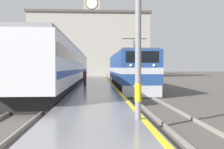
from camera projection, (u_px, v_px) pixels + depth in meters
name	position (u px, v px, depth m)	size (l,w,h in m)	color
ground_plane	(96.00, 84.00, 33.16)	(200.00, 200.00, 0.00)	#514C47
platform	(96.00, 85.00, 28.17)	(3.58, 140.00, 0.42)	slate
rail_track_near	(126.00, 87.00, 28.35)	(2.84, 140.00, 0.16)	#514C47
rail_track_far	(67.00, 87.00, 27.99)	(2.84, 140.00, 0.16)	#514C47
locomotive_train	(129.00, 71.00, 25.73)	(2.92, 15.87, 4.57)	black
passenger_train	(67.00, 67.00, 27.91)	(2.92, 33.79, 4.06)	black
person_on_platform	(85.00, 77.00, 24.66)	(0.34, 0.34, 1.57)	#23232D
clock_tower	(92.00, 24.00, 72.24)	(5.48, 5.48, 26.38)	tan
station_building	(89.00, 45.00, 59.80)	(27.16, 7.97, 14.47)	#A8A399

